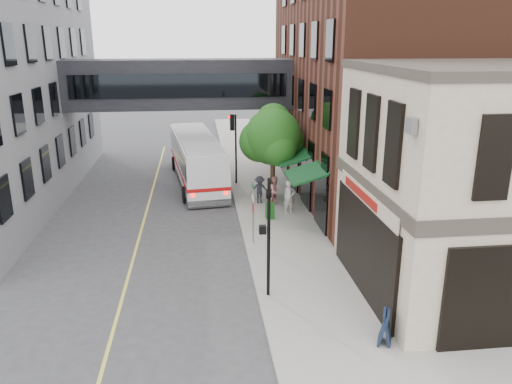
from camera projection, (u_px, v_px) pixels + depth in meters
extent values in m
plane|color=#38383A|center=(265.00, 329.00, 16.61)|extent=(120.00, 120.00, 0.00)
cube|color=gray|center=(267.00, 197.00, 30.09)|extent=(4.00, 60.00, 0.15)
cube|color=tan|center=(501.00, 186.00, 18.31)|extent=(10.00, 8.00, 8.15)
cube|color=#38332B|center=(501.00, 184.00, 18.28)|extent=(10.12, 8.12, 0.50)
cube|color=black|center=(363.00, 248.00, 18.40)|extent=(0.14, 6.40, 3.40)
cube|color=black|center=(362.00, 248.00, 18.40)|extent=(0.04, 5.90, 3.00)
cube|color=maroon|center=(360.00, 193.00, 18.39)|extent=(0.03, 3.60, 0.32)
cube|color=#4C2517|center=(397.00, 77.00, 29.89)|extent=(12.00, 18.00, 14.00)
cube|color=#0B3312|center=(287.00, 150.00, 29.12)|extent=(1.80, 13.00, 0.40)
cube|color=black|center=(180.00, 84.00, 31.43)|extent=(14.00, 3.00, 3.00)
cube|color=black|center=(179.00, 86.00, 29.96)|extent=(13.00, 0.08, 1.40)
cube|color=black|center=(181.00, 82.00, 32.90)|extent=(13.00, 0.08, 1.40)
cylinder|color=black|center=(269.00, 238.00, 17.84)|extent=(0.12, 0.12, 4.50)
cube|color=black|center=(263.00, 230.00, 17.72)|extent=(0.25, 0.22, 0.30)
imported|color=black|center=(269.00, 189.00, 17.30)|extent=(0.20, 0.16, 1.00)
cylinder|color=black|center=(236.00, 149.00, 32.08)|extent=(0.12, 0.12, 4.50)
cube|color=black|center=(232.00, 144.00, 31.95)|extent=(0.25, 0.22, 0.30)
cube|color=black|center=(232.00, 122.00, 31.53)|extent=(0.28, 0.28, 1.00)
sphere|color=#FF0C05|center=(230.00, 117.00, 31.41)|extent=(0.18, 0.18, 0.18)
cylinder|color=gray|center=(253.00, 212.00, 22.81)|extent=(0.08, 0.08, 3.00)
cube|color=white|center=(253.00, 197.00, 22.60)|extent=(0.03, 0.75, 0.22)
cube|color=#0C591E|center=(253.00, 186.00, 22.44)|extent=(0.03, 0.70, 0.18)
cube|color=#B20C0C|center=(253.00, 208.00, 22.75)|extent=(0.03, 0.30, 0.40)
cylinder|color=#382619|center=(273.00, 178.00, 28.73)|extent=(0.28, 0.28, 2.80)
sphere|color=#245316|center=(273.00, 137.00, 28.02)|extent=(3.20, 3.20, 3.20)
sphere|color=#245316|center=(285.00, 142.00, 28.70)|extent=(2.20, 2.20, 2.20)
sphere|color=#245316|center=(260.00, 141.00, 28.32)|extent=(2.40, 2.40, 2.40)
sphere|color=#245316|center=(273.00, 121.00, 28.37)|extent=(2.00, 2.00, 2.00)
cube|color=#D8CC4C|center=(142.00, 227.00, 25.54)|extent=(0.12, 40.00, 0.01)
cube|color=white|center=(197.00, 159.00, 32.96)|extent=(3.79, 11.52, 2.85)
cube|color=black|center=(196.00, 151.00, 32.82)|extent=(3.83, 11.33, 1.03)
cube|color=#B20C0C|center=(197.00, 166.00, 33.11)|extent=(3.86, 11.54, 0.22)
cylinder|color=black|center=(185.00, 195.00, 29.19)|extent=(0.41, 1.01, 0.98)
cylinder|color=black|center=(226.00, 192.00, 29.74)|extent=(0.41, 1.01, 0.98)
cylinder|color=black|center=(174.00, 163.00, 36.49)|extent=(0.41, 1.01, 0.98)
cylinder|color=black|center=(207.00, 161.00, 37.04)|extent=(0.41, 1.01, 0.98)
imported|color=silver|center=(289.00, 197.00, 26.88)|extent=(0.77, 0.64, 1.80)
imported|color=#D18789|center=(275.00, 191.00, 28.17)|extent=(1.04, 0.98, 1.70)
imported|color=#232129|center=(260.00, 190.00, 28.55)|extent=(1.05, 0.61, 1.60)
cube|color=#135516|center=(270.00, 211.00, 26.21)|extent=(0.45, 0.40, 0.85)
cube|color=black|center=(385.00, 327.00, 15.43)|extent=(0.61, 0.72, 1.09)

